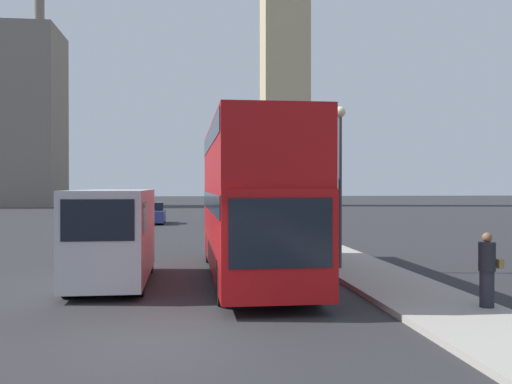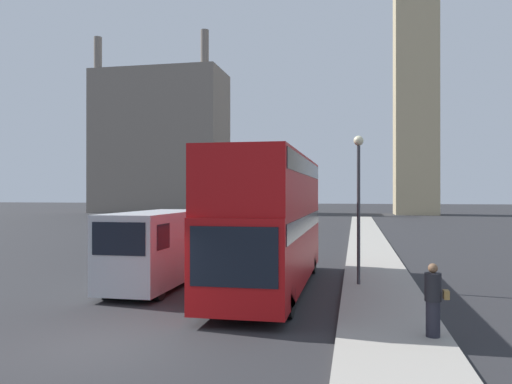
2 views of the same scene
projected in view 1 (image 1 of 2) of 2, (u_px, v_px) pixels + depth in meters
name	position (u px, v px, depth m)	size (l,w,h in m)	color
ground_plane	(158.00, 344.00, 10.26)	(300.00, 300.00, 0.00)	#28282B
sidewalk_strip	(487.00, 330.00, 11.02)	(2.60, 120.00, 0.15)	#9E998E
red_double_decker_bus	(251.00, 194.00, 17.57)	(2.58, 11.06, 4.69)	#A80F11
white_van	(113.00, 234.00, 16.51)	(2.08, 5.89, 2.74)	#B2B7BC
pedestrian	(487.00, 270.00, 12.71)	(0.53, 0.37, 1.67)	#23232D
street_lamp	(340.00, 161.00, 18.80)	(0.36, 0.36, 5.33)	#38383D
parked_sedan	(152.00, 214.00, 43.13)	(1.87, 4.30, 1.62)	navy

